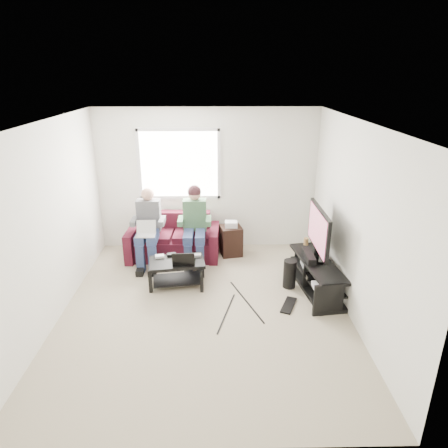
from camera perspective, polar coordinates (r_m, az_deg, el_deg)
The scene contains 26 objects.
floor at distance 5.81m, azimuth -2.71°, elevation -12.08°, with size 4.50×4.50×0.00m, color tan.
ceiling at distance 4.90m, azimuth -3.24°, elevation 14.29°, with size 4.50×4.50×0.00m, color white.
wall_back at distance 7.36m, azimuth -2.43°, elevation 6.27°, with size 4.50×4.50×0.00m, color silver.
wall_front at distance 3.22m, azimuth -4.19°, elevation -14.56°, with size 4.50×4.50×0.00m, color silver.
wall_left at distance 5.65m, azimuth -23.67°, elevation -0.16°, with size 4.50×4.50×0.00m, color silver.
wall_right at distance 5.52m, azimuth 18.27°, elevation 0.11°, with size 4.50×4.50×0.00m, color silver.
window at distance 7.30m, azimuth -6.43°, elevation 8.46°, with size 1.48×0.04×1.28m.
sofa at distance 7.31m, azimuth -7.17°, elevation -2.37°, with size 1.65×0.84×0.76m.
person_left at distance 6.97m, azimuth -10.80°, elevation -0.06°, with size 0.40×0.71×1.31m.
person_right at distance 6.87m, azimuth -4.23°, elevation 0.51°, with size 0.40×0.71×1.35m.
laptop_silver at distance 6.74m, azimuth -11.14°, elevation -1.12°, with size 0.32×0.22×0.24m, color silver, non-canonical shape.
coffee_table at distance 6.30m, azimuth -6.71°, elevation -6.15°, with size 0.91×0.63×0.42m.
laptop_black at distance 6.12m, azimuth -5.75°, elevation -4.57°, with size 0.34×0.24×0.24m, color black, non-canonical shape.
controller_a at distance 6.39m, azimuth -9.17°, elevation -4.59°, with size 0.14×0.09×0.04m, color silver.
controller_b at distance 6.42m, azimuth -7.51°, elevation -4.37°, with size 0.14×0.09×0.04m, color black.
controller_c at distance 6.36m, azimuth -3.94°, elevation -4.48°, with size 0.14×0.09×0.04m, color gray.
tv_stand at distance 6.34m, azimuth 13.06°, elevation -7.38°, with size 0.62×1.48×0.48m.
tv at distance 6.13m, azimuth 13.37°, elevation -0.98°, with size 0.12×1.10×0.81m.
soundbar at distance 6.26m, azimuth 12.01°, elevation -4.47°, with size 0.12×0.50×0.10m, color black.
drink_cup at distance 6.74m, azimuth 11.64°, elevation -2.45°, with size 0.08×0.08×0.12m, color #9F7744.
console_white at distance 5.97m, azimuth 14.00°, elevation -8.60°, with size 0.30×0.22×0.06m, color silver.
console_grey at distance 6.56m, azimuth 12.51°, elevation -5.53°, with size 0.34×0.26×0.08m, color gray.
console_black at distance 6.27m, azimuth 13.22°, elevation -7.00°, with size 0.38×0.30×0.07m, color black.
subwoofer at distance 6.32m, azimuth 9.36°, elevation -7.03°, with size 0.20×0.20×0.45m, color black.
keyboard_floor at distance 5.95m, azimuth 9.22°, elevation -11.38°, with size 0.15×0.44×0.02m, color black.
end_table at distance 7.30m, azimuth 1.01°, elevation -2.26°, with size 0.37×0.37×0.64m.
Camera 1 is at (0.18, -4.87, 3.17)m, focal length 32.00 mm.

